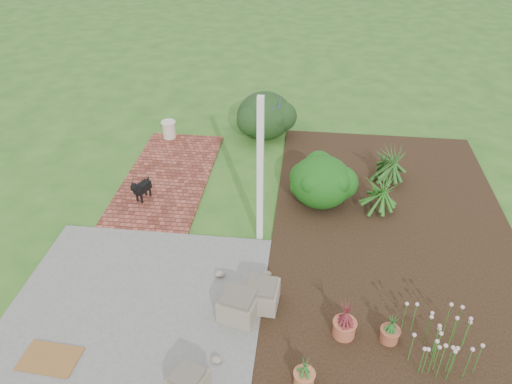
# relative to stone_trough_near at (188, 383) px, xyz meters

# --- Properties ---
(ground) EXTENTS (80.00, 80.00, 0.00)m
(ground) POSITION_rel_stone_trough_near_xyz_m (0.22, 2.86, -0.17)
(ground) COLOR #2A5A1C
(ground) RESTS_ON ground
(concrete_patio) EXTENTS (3.50, 3.50, 0.04)m
(concrete_patio) POSITION_rel_stone_trough_near_xyz_m (-1.03, 1.11, -0.15)
(concrete_patio) COLOR slate
(concrete_patio) RESTS_ON ground
(brick_path) EXTENTS (1.60, 3.50, 0.04)m
(brick_path) POSITION_rel_stone_trough_near_xyz_m (-1.48, 4.61, -0.15)
(brick_path) COLOR #5F281E
(brick_path) RESTS_ON ground
(garden_bed) EXTENTS (4.00, 7.00, 0.03)m
(garden_bed) POSITION_rel_stone_trough_near_xyz_m (2.72, 3.36, -0.16)
(garden_bed) COLOR black
(garden_bed) RESTS_ON ground
(veranda_post) EXTENTS (0.10, 0.10, 2.50)m
(veranda_post) POSITION_rel_stone_trough_near_xyz_m (0.52, 2.96, 1.08)
(veranda_post) COLOR white
(veranda_post) RESTS_ON ground
(stone_trough_near) EXTENTS (0.50, 0.50, 0.26)m
(stone_trough_near) POSITION_rel_stone_trough_near_xyz_m (0.00, 0.00, 0.00)
(stone_trough_near) COLOR #716053
(stone_trough_near) RESTS_ON concrete_patio
(stone_trough_mid) EXTENTS (0.58, 0.58, 0.32)m
(stone_trough_mid) POSITION_rel_stone_trough_near_xyz_m (0.42, 1.22, 0.03)
(stone_trough_mid) COLOR gray
(stone_trough_mid) RESTS_ON concrete_patio
(stone_trough_far) EXTENTS (0.50, 0.50, 0.31)m
(stone_trough_far) POSITION_rel_stone_trough_near_xyz_m (0.70, 1.45, 0.03)
(stone_trough_far) COLOR #7E6F5D
(stone_trough_far) RESTS_ON concrete_patio
(coir_doormat) EXTENTS (0.74, 0.50, 0.02)m
(coir_doormat) POSITION_rel_stone_trough_near_xyz_m (-1.82, 0.23, -0.12)
(coir_doormat) COLOR brown
(coir_doormat) RESTS_ON concrete_patio
(black_dog) EXTENTS (0.28, 0.48, 0.43)m
(black_dog) POSITION_rel_stone_trough_near_xyz_m (-1.73, 3.75, 0.13)
(black_dog) COLOR black
(black_dog) RESTS_ON brick_path
(cream_ceramic_urn) EXTENTS (0.35, 0.35, 0.38)m
(cream_ceramic_urn) POSITION_rel_stone_trough_near_xyz_m (-1.86, 6.19, 0.06)
(cream_ceramic_urn) COLOR beige
(cream_ceramic_urn) RESTS_ON brick_path
(evergreen_shrub) EXTENTS (1.44, 1.44, 0.93)m
(evergreen_shrub) POSITION_rel_stone_trough_near_xyz_m (1.48, 4.06, 0.32)
(evergreen_shrub) COLOR #0F370A
(evergreen_shrub) RESTS_ON garden_bed
(agapanthus_clump_back) EXTENTS (1.00, 1.00, 0.82)m
(agapanthus_clump_back) POSITION_rel_stone_trough_near_xyz_m (2.50, 3.93, 0.27)
(agapanthus_clump_back) COLOR #1C4113
(agapanthus_clump_back) RESTS_ON garden_bed
(agapanthus_clump_front) EXTENTS (1.19, 1.19, 0.85)m
(agapanthus_clump_front) POSITION_rel_stone_trough_near_xyz_m (2.77, 4.96, 0.28)
(agapanthus_clump_front) COLOR #14370E
(agapanthus_clump_front) RESTS_ON garden_bed
(pink_flower_patch) EXTENTS (1.07, 1.07, 0.59)m
(pink_flower_patch) POSITION_rel_stone_trough_near_xyz_m (2.99, 0.89, 0.15)
(pink_flower_patch) COLOR #113D0F
(pink_flower_patch) RESTS_ON garden_bed
(terracotta_pot_bronze) EXTENTS (0.37, 0.37, 0.24)m
(terracotta_pot_bronze) POSITION_rel_stone_trough_near_xyz_m (1.83, 1.05, -0.02)
(terracotta_pot_bronze) COLOR #AD553A
(terracotta_pot_bronze) RESTS_ON garden_bed
(terracotta_pot_small_left) EXTENTS (0.31, 0.31, 0.20)m
(terracotta_pot_small_left) POSITION_rel_stone_trough_near_xyz_m (2.41, 1.03, -0.04)
(terracotta_pot_small_left) COLOR #9A4D34
(terracotta_pot_small_left) RESTS_ON garden_bed
(terracotta_pot_small_right) EXTENTS (0.24, 0.24, 0.20)m
(terracotta_pot_small_right) POSITION_rel_stone_trough_near_xyz_m (1.33, 0.25, -0.04)
(terracotta_pot_small_right) COLOR #B6653D
(terracotta_pot_small_right) RESTS_ON garden_bed
(purple_flowering_bush) EXTENTS (1.39, 1.39, 1.04)m
(purple_flowering_bush) POSITION_rel_stone_trough_near_xyz_m (0.22, 6.60, 0.35)
(purple_flowering_bush) COLOR black
(purple_flowering_bush) RESTS_ON ground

